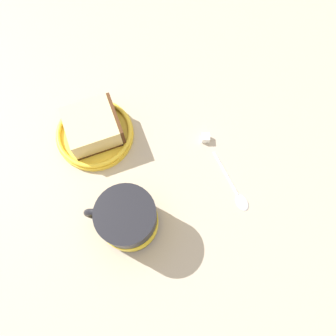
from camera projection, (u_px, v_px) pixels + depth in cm
name	position (u px, v px, depth cm)	size (l,w,h in cm)	color
ground_plane	(148.00, 148.00, 58.65)	(115.41, 115.41, 3.68)	tan
small_plate	(95.00, 134.00, 56.59)	(13.91, 13.91, 1.88)	yellow
cake_slice	(93.00, 127.00, 54.31)	(9.37, 8.69, 4.64)	#472814
tea_mug	(128.00, 220.00, 48.14)	(10.68, 9.15, 8.59)	black
teaspoon	(237.00, 193.00, 53.38)	(2.07, 11.69, 0.80)	silver
sugar_cube	(206.00, 138.00, 56.53)	(1.42, 1.42, 1.42)	white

